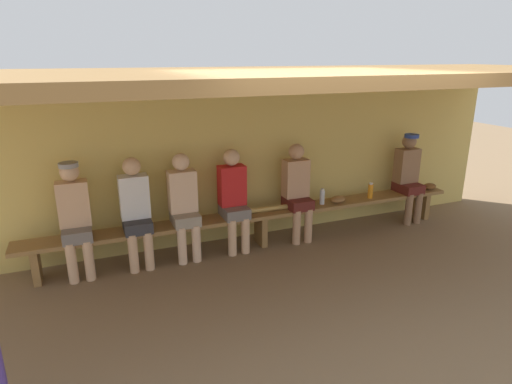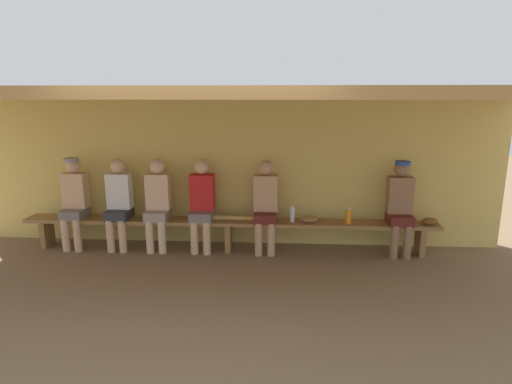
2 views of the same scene
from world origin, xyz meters
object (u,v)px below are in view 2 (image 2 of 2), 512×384
player_in_blue (202,202)px  water_bottle_clear (349,216)px  bench (229,225)px  player_shirtless_tan (266,203)px  player_with_sunglasses (400,204)px  baseball_glove_tan (310,219)px  player_leftmost (119,200)px  player_in_white (74,199)px  water_bottle_orange (292,215)px  player_near_post (158,201)px  baseball_glove_worn (430,221)px  baseball_bat (233,218)px

player_in_blue → water_bottle_clear: (2.10, -0.05, -0.16)m
bench → player_shirtless_tan: bearing=0.3°
player_with_sunglasses → baseball_glove_tan: player_with_sunglasses is taller
player_leftmost → water_bottle_clear: 3.33m
player_in_white → water_bottle_orange: bearing=-0.4°
baseball_glove_tan → player_near_post: bearing=162.5°
water_bottle_orange → baseball_glove_tan: (0.25, -0.02, -0.06)m
player_leftmost → player_in_blue: same height
player_in_white → baseball_glove_tan: bearing=-0.6°
player_with_sunglasses → water_bottle_clear: size_ratio=5.80×
water_bottle_orange → player_shirtless_tan: bearing=177.1°
player_in_white → player_leftmost: (0.67, -0.00, -0.02)m
player_in_white → player_shirtless_tan: player_in_white is taller
player_shirtless_tan → water_bottle_clear: 1.19m
player_near_post → baseball_glove_worn: size_ratio=5.56×
bench → baseball_glove_tan: size_ratio=25.00×
player_near_post → water_bottle_clear: player_near_post is taller
player_leftmost → baseball_bat: size_ratio=1.55×
baseball_bat → player_in_blue: bearing=-178.7°
player_with_sunglasses → baseball_bat: (-2.36, -0.00, -0.25)m
bench → player_leftmost: player_leftmost is taller
player_with_sunglasses → player_in_blue: bearing=-180.0°
bench → water_bottle_clear: water_bottle_clear is taller
player_leftmost → water_bottle_clear: size_ratio=5.76×
player_in_white → baseball_glove_worn: player_in_white is taller
player_near_post → water_bottle_orange: player_near_post is taller
player_in_white → player_leftmost: player_in_white is taller
player_near_post → water_bottle_clear: bearing=-1.0°
player_with_sunglasses → player_shirtless_tan: player_with_sunglasses is taller
player_in_blue → baseball_glove_tan: size_ratio=5.56×
player_in_blue → player_leftmost: bearing=180.0°
player_leftmost → baseball_bat: (1.68, -0.00, -0.24)m
bench → player_shirtless_tan: size_ratio=4.49×
player_leftmost → player_in_blue: 1.23m
water_bottle_orange → baseball_glove_tan: bearing=-4.1°
player_shirtless_tan → baseball_glove_tan: player_shirtless_tan is taller
player_shirtless_tan → baseball_bat: player_shirtless_tan is taller
player_with_sunglasses → baseball_glove_worn: (0.42, -0.03, -0.24)m
baseball_glove_tan → water_bottle_orange: bearing=159.4°
player_leftmost → player_in_blue: bearing=0.0°
water_bottle_orange → bench: bearing=179.0°
bench → baseball_bat: 0.13m
player_leftmost → bench: bearing=-0.1°
player_in_blue → baseball_glove_worn: bearing=-0.6°
water_bottle_orange → baseball_bat: water_bottle_orange is taller
baseball_glove_worn → player_in_blue: bearing=-17.4°
player_in_blue → player_with_sunglasses: bearing=0.0°
player_with_sunglasses → baseball_bat: 2.38m
player_near_post → player_with_sunglasses: bearing=0.0°
player_in_blue → water_bottle_orange: 1.32m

